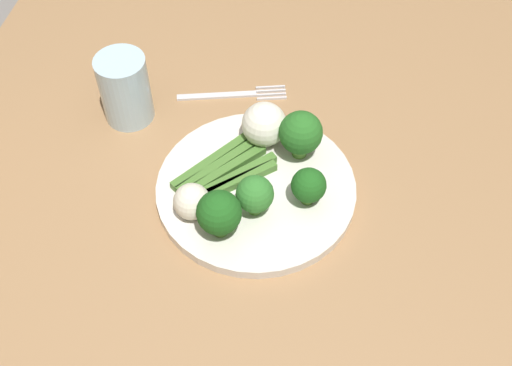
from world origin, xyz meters
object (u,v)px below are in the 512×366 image
object	(u,v)px
broccoli_left	(220,213)
broccoli_back	(309,186)
fork	(234,95)
water_glass	(125,89)
broccoli_front_left	(301,133)
plate	(256,189)
broccoli_outer_edge	(255,195)
cauliflower_back_right	(192,202)
cauliflower_front	(264,124)
asparagus_bundle	(223,172)
dining_table	(232,245)

from	to	relation	value
broccoli_left	broccoli_back	distance (m)	0.12
fork	water_glass	xyz separation A→B (m)	(0.07, -0.14, 0.05)
broccoli_front_left	water_glass	xyz separation A→B (m)	(-0.05, -0.26, -0.00)
broccoli_back	plate	bearing A→B (deg)	-101.09
broccoli_outer_edge	cauliflower_back_right	size ratio (longest dim) A/B	1.25
broccoli_back	cauliflower_back_right	world-z (taller)	broccoli_back
cauliflower_front	cauliflower_back_right	xyz separation A→B (m)	(0.14, -0.07, -0.01)
broccoli_back	cauliflower_back_right	size ratio (longest dim) A/B	1.18
broccoli_back	cauliflower_back_right	bearing A→B (deg)	-72.88
broccoli_left	broccoli_front_left	size ratio (longest dim) A/B	0.95
broccoli_left	broccoli_outer_edge	world-z (taller)	broccoli_left
asparagus_bundle	broccoli_outer_edge	distance (m)	0.08
dining_table	plate	bearing A→B (deg)	126.07
broccoli_left	water_glass	bearing A→B (deg)	-136.95
plate	broccoli_left	xyz separation A→B (m)	(0.08, -0.03, 0.05)
broccoli_left	water_glass	world-z (taller)	water_glass
plate	broccoli_back	world-z (taller)	broccoli_back
broccoli_left	water_glass	xyz separation A→B (m)	(-0.19, -0.18, -0.00)
asparagus_bundle	dining_table	bearing A→B (deg)	-114.14
broccoli_left	cauliflower_front	distance (m)	0.16
cauliflower_back_right	broccoli_back	bearing A→B (deg)	107.12
broccoli_back	fork	xyz separation A→B (m)	(-0.19, -0.13, -0.04)
broccoli_front_left	cauliflower_front	world-z (taller)	broccoli_front_left
dining_table	water_glass	xyz separation A→B (m)	(-0.13, -0.18, 0.16)
asparagus_bundle	broccoli_front_left	world-z (taller)	broccoli_front_left
cauliflower_back_right	broccoli_front_left	bearing A→B (deg)	135.24
broccoli_outer_edge	broccoli_left	bearing A→B (deg)	-42.82
dining_table	broccoli_front_left	bearing A→B (deg)	137.34
broccoli_outer_edge	water_glass	size ratio (longest dim) A/B	0.56
plate	cauliflower_front	distance (m)	0.09
cauliflower_front	dining_table	bearing A→B (deg)	-15.19
dining_table	broccoli_front_left	size ratio (longest dim) A/B	17.36
dining_table	cauliflower_front	distance (m)	0.19
broccoli_left	cauliflower_front	xyz separation A→B (m)	(-0.16, 0.03, -0.01)
broccoli_front_left	broccoli_back	size ratio (longest dim) A/B	1.30
broccoli_front_left	broccoli_back	distance (m)	0.08
cauliflower_back_right	water_glass	size ratio (longest dim) A/B	0.45
dining_table	broccoli_left	bearing A→B (deg)	0.71
asparagus_bundle	broccoli_back	world-z (taller)	broccoli_back
broccoli_front_left	broccoli_left	bearing A→B (deg)	-28.97
broccoli_left	water_glass	size ratio (longest dim) A/B	0.65
dining_table	cauliflower_front	xyz separation A→B (m)	(-0.10, 0.03, 0.15)
broccoli_back	broccoli_outer_edge	size ratio (longest dim) A/B	0.94
cauliflower_front	broccoli_left	bearing A→B (deg)	-9.76
cauliflower_front	asparagus_bundle	bearing A→B (deg)	-30.66
broccoli_left	fork	bearing A→B (deg)	-172.33
plate	broccoli_left	world-z (taller)	broccoli_left
water_glass	dining_table	bearing A→B (deg)	53.01
broccoli_outer_edge	fork	distance (m)	0.23
asparagus_bundle	broccoli_left	world-z (taller)	broccoli_left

